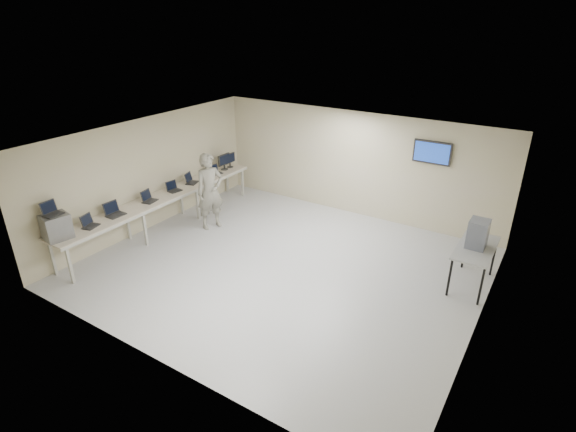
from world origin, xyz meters
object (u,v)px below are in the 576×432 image
Objects in this scene: soldier at (210,191)px; side_table at (476,250)px; workbench at (163,199)px; equipment_box at (56,227)px.

soldier reaches higher than side_table.
workbench is 7.33m from side_table.
equipment_box reaches higher than side_table.
soldier reaches higher than workbench.
side_table is (7.19, 1.46, -0.02)m from workbench.
soldier is at bearing -173.23° from side_table.
equipment_box is 8.39m from side_table.
workbench is 2.77m from equipment_box.
soldier is 1.34× the size of side_table.
equipment_box reaches higher than workbench.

